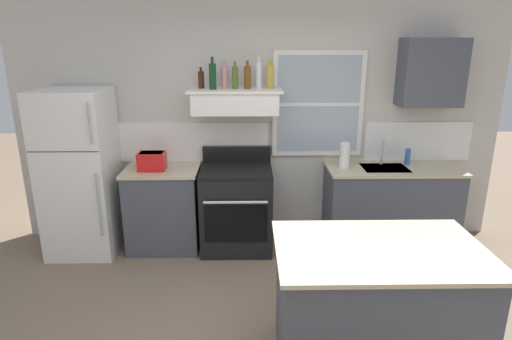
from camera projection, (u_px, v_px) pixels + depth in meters
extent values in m
cube|color=beige|center=(259.00, 122.00, 4.80)|extent=(5.40, 0.06, 2.70)
cube|color=white|center=(156.00, 142.00, 4.81)|extent=(2.50, 0.02, 0.44)
cube|color=white|center=(418.00, 141.00, 4.86)|extent=(1.20, 0.02, 0.44)
cube|color=white|center=(318.00, 104.00, 4.71)|extent=(1.00, 0.04, 1.15)
cube|color=#9EADBC|center=(318.00, 105.00, 4.69)|extent=(0.90, 0.01, 1.05)
cube|color=white|center=(318.00, 105.00, 4.69)|extent=(0.90, 0.02, 0.04)
cube|color=white|center=(80.00, 173.00, 4.54)|extent=(0.70, 0.68, 1.76)
cube|color=#333333|center=(63.00, 152.00, 4.12)|extent=(0.69, 0.00, 0.01)
cylinder|color=#A5A8AD|center=(99.00, 205.00, 4.25)|extent=(0.02, 0.02, 0.66)
cylinder|color=#A5A8AD|center=(90.00, 124.00, 4.01)|extent=(0.02, 0.02, 0.39)
cube|color=#474C56|center=(164.00, 209.00, 4.74)|extent=(0.76, 0.60, 0.88)
cube|color=#C6B793|center=(162.00, 170.00, 4.60)|extent=(0.79, 0.63, 0.03)
cube|color=red|center=(152.00, 161.00, 4.52)|extent=(0.28, 0.20, 0.19)
cube|color=black|center=(151.00, 153.00, 4.50)|extent=(0.24, 0.16, 0.01)
cube|color=black|center=(138.00, 158.00, 4.51)|extent=(0.02, 0.03, 0.02)
cube|color=black|center=(237.00, 210.00, 4.71)|extent=(0.76, 0.64, 0.87)
cube|color=black|center=(236.00, 171.00, 4.58)|extent=(0.76, 0.64, 0.04)
cube|color=black|center=(237.00, 154.00, 4.83)|extent=(0.76, 0.06, 0.18)
cube|color=black|center=(236.00, 224.00, 4.41)|extent=(0.65, 0.01, 0.40)
cylinder|color=silver|center=(236.00, 202.00, 4.30)|extent=(0.65, 0.03, 0.03)
cube|color=white|center=(235.00, 102.00, 4.47)|extent=(0.88, 0.48, 0.22)
cube|color=#262628|center=(235.00, 113.00, 4.27)|extent=(0.75, 0.02, 0.04)
cube|color=white|center=(235.00, 90.00, 4.43)|extent=(0.96, 0.52, 0.02)
cylinder|color=#381E0F|center=(201.00, 80.00, 4.44)|extent=(0.06, 0.06, 0.17)
cylinder|color=#381E0F|center=(201.00, 69.00, 4.41)|extent=(0.03, 0.03, 0.04)
cylinder|color=#143819|center=(213.00, 76.00, 4.34)|extent=(0.07, 0.07, 0.26)
cylinder|color=#143819|center=(212.00, 60.00, 4.30)|extent=(0.03, 0.03, 0.06)
cylinder|color=#C67F84|center=(224.00, 77.00, 4.42)|extent=(0.07, 0.07, 0.23)
cylinder|color=#C67F84|center=(224.00, 63.00, 4.38)|extent=(0.03, 0.03, 0.06)
cylinder|color=#4C601E|center=(235.00, 78.00, 4.38)|extent=(0.06, 0.06, 0.22)
cylinder|color=#4C601E|center=(235.00, 64.00, 4.34)|extent=(0.03, 0.03, 0.06)
cylinder|color=brown|center=(247.00, 78.00, 4.40)|extent=(0.07, 0.07, 0.23)
cylinder|color=brown|center=(247.00, 63.00, 4.35)|extent=(0.03, 0.03, 0.06)
cylinder|color=silver|center=(259.00, 76.00, 4.41)|extent=(0.06, 0.06, 0.26)
cylinder|color=silver|center=(259.00, 59.00, 4.36)|extent=(0.03, 0.03, 0.07)
cylinder|color=#B29333|center=(270.00, 77.00, 4.42)|extent=(0.08, 0.08, 0.24)
cylinder|color=#B29333|center=(270.00, 62.00, 4.38)|extent=(0.03, 0.03, 0.06)
cube|color=#474C56|center=(390.00, 208.00, 4.78)|extent=(1.40, 0.60, 0.88)
cube|color=#C6B793|center=(393.00, 169.00, 4.65)|extent=(1.43, 0.63, 0.03)
cube|color=#B7BABC|center=(385.00, 168.00, 4.62)|extent=(0.48, 0.36, 0.01)
cylinder|color=silver|center=(382.00, 152.00, 4.71)|extent=(0.03, 0.03, 0.28)
cylinder|color=silver|center=(385.00, 143.00, 4.60)|extent=(0.02, 0.16, 0.02)
cylinder|color=white|center=(345.00, 155.00, 4.59)|extent=(0.11, 0.11, 0.27)
cylinder|color=blue|center=(408.00, 157.00, 4.71)|extent=(0.06, 0.06, 0.18)
cube|color=#474C56|center=(375.00, 308.00, 2.99)|extent=(1.32, 0.82, 0.88)
cube|color=#C6B793|center=(380.00, 249.00, 2.86)|extent=(1.40, 0.90, 0.03)
cube|color=#474C56|center=(431.00, 73.00, 4.49)|extent=(0.64, 0.32, 0.70)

